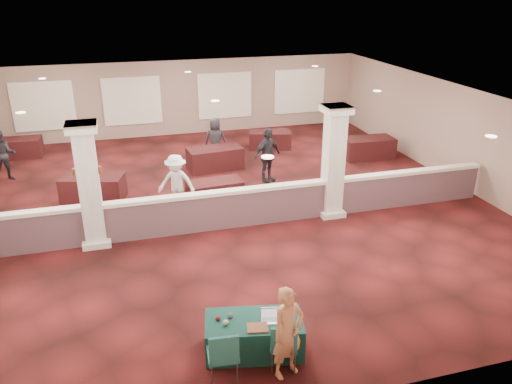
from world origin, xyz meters
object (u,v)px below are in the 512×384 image
object	(u,v)px
conf_chair_main	(284,343)
attendee_a	(3,155)
far_table_front_center	(215,191)
attendee_d	(216,140)
attendee_b	(176,183)
near_table	(254,335)
far_table_front_left	(93,188)
far_table_front_right	(368,148)
attendee_c	(267,155)
far_table_back_center	(215,158)
woman	(288,333)
far_table_back_left	(17,148)
conf_chair_side	(223,352)
far_table_back_right	(270,140)

from	to	relation	value
conf_chair_main	attendee_a	bearing A→B (deg)	140.12
far_table_front_center	attendee_d	bearing A→B (deg)	77.90
attendee_b	near_table	bearing A→B (deg)	-61.50
far_table_front_left	far_table_front_center	size ratio (longest dim) A/B	1.12
far_table_front_right	conf_chair_main	bearing A→B (deg)	-124.27
conf_chair_main	far_table_front_center	xyz separation A→B (m)	(0.27, 7.38, -0.22)
attendee_a	attendee_c	world-z (taller)	attendee_c
far_table_front_left	far_table_front_center	world-z (taller)	far_table_front_left
far_table_front_left	attendee_b	world-z (taller)	attendee_b
far_table_front_left	far_table_back_center	world-z (taller)	far_table_back_center
far_table_back_center	far_table_front_center	bearing A→B (deg)	-101.60
far_table_front_left	attendee_c	distance (m)	5.63
woman	attendee_a	distance (m)	12.80
far_table_front_right	far_table_back_center	bearing A→B (deg)	176.29
near_table	far_table_back_left	xyz separation A→B (m)	(-5.81, 13.00, 0.03)
conf_chair_side	woman	size ratio (longest dim) A/B	0.60
conf_chair_main	far_table_back_center	distance (m)	10.32
attendee_a	conf_chair_side	bearing A→B (deg)	-70.78
near_table	attendee_a	size ratio (longest dim) A/B	0.99
woman	far_table_back_left	distance (m)	15.05
woman	far_table_front_right	world-z (taller)	woman
conf_chair_main	far_table_back_left	distance (m)	14.93
attendee_c	attendee_d	world-z (taller)	attendee_c
far_table_back_left	attendee_b	distance (m)	8.39
attendee_d	far_table_front_right	bearing A→B (deg)	-175.06
far_table_back_left	attendee_b	bearing A→B (deg)	-50.88
far_table_front_right	woman	bearing A→B (deg)	-123.89
far_table_front_left	attendee_b	distance (m)	2.88
conf_chair_side	attendee_d	xyz separation A→B (m)	(2.13, 11.11, 0.22)
conf_chair_main	near_table	bearing A→B (deg)	143.53
near_table	conf_chair_side	xyz separation A→B (m)	(-0.69, -0.60, 0.27)
conf_chair_main	conf_chair_side	bearing A→B (deg)	-158.31
near_table	far_table_front_right	bearing A→B (deg)	64.03
conf_chair_side	attendee_c	world-z (taller)	attendee_c
conf_chair_main	far_table_back_center	xyz separation A→B (m)	(0.87, 10.28, -0.17)
far_table_back_right	far_table_front_center	bearing A→B (deg)	-124.41
far_table_back_left	far_table_front_left	bearing A→B (deg)	-59.85
far_table_back_center	attendee_b	world-z (taller)	attendee_b
far_table_front_left	attendee_c	xyz separation A→B (m)	(5.60, -0.02, 0.55)
conf_chair_side	near_table	bearing A→B (deg)	45.75
far_table_back_center	attendee_d	size ratio (longest dim) A/B	1.16
far_table_front_left	far_table_back_left	size ratio (longest dim) A/B	1.03
far_table_back_left	far_table_front_center	bearing A→B (deg)	-43.84
attendee_b	attendee_c	distance (m)	3.54
far_table_back_right	far_table_front_left	bearing A→B (deg)	-152.80
far_table_front_center	far_table_back_right	xyz separation A→B (m)	(3.23, 4.71, 0.00)
conf_chair_main	attendee_b	xyz separation A→B (m)	(-0.90, 7.08, 0.30)
far_table_front_center	far_table_back_left	xyz separation A→B (m)	(-6.46, 6.20, 0.03)
near_table	conf_chair_main	distance (m)	0.73
near_table	attendee_c	size ratio (longest dim) A/B	0.94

